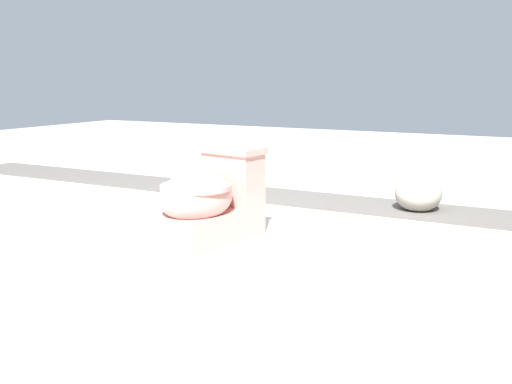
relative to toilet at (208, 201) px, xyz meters
name	(u,v)px	position (x,y,z in m)	size (l,w,h in m)	color
ground_plane	(215,238)	(-0.04, 0.01, -0.22)	(14.00, 14.00, 0.00)	beige
gravel_strip	(367,205)	(-1.28, 0.51, -0.21)	(0.56, 8.00, 0.01)	#605B56
toilet	(208,201)	(0.00, 0.00, 0.00)	(0.69, 0.48, 0.52)	#E09E93
boulder_near	(418,193)	(-1.28, 0.87, -0.10)	(0.34, 0.32, 0.25)	#ADA899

